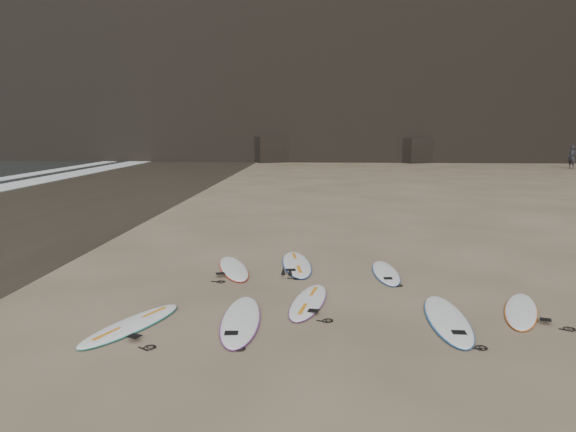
% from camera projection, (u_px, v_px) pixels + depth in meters
% --- Properties ---
extents(ground, '(240.00, 240.00, 0.00)m').
position_uv_depth(ground, '(357.00, 311.00, 10.39)').
color(ground, '#897559').
rests_on(ground, ground).
extents(surfboard_0, '(1.45, 2.45, 0.09)m').
position_uv_depth(surfboard_0, '(132.00, 324.00, 9.55)').
color(surfboard_0, white).
rests_on(surfboard_0, ground).
extents(surfboard_1, '(0.80, 2.71, 0.10)m').
position_uv_depth(surfboard_1, '(241.00, 320.00, 9.77)').
color(surfboard_1, white).
rests_on(surfboard_1, ground).
extents(surfboard_2, '(0.94, 2.42, 0.09)m').
position_uv_depth(surfboard_2, '(308.00, 301.00, 10.82)').
color(surfboard_2, white).
rests_on(surfboard_2, ground).
extents(surfboard_3, '(0.71, 2.73, 0.10)m').
position_uv_depth(surfboard_3, '(448.00, 319.00, 9.81)').
color(surfboard_3, white).
rests_on(surfboard_3, ground).
extents(surfboard_4, '(1.26, 2.31, 0.08)m').
position_uv_depth(surfboard_4, '(521.00, 310.00, 10.29)').
color(surfboard_4, white).
rests_on(surfboard_4, ground).
extents(surfboard_5, '(1.27, 2.52, 0.09)m').
position_uv_depth(surfboard_5, '(234.00, 268.00, 13.36)').
color(surfboard_5, white).
rests_on(surfboard_5, ground).
extents(surfboard_6, '(1.00, 2.77, 0.10)m').
position_uv_depth(surfboard_6, '(297.00, 264.00, 13.76)').
color(surfboard_6, white).
rests_on(surfboard_6, ground).
extents(surfboard_7, '(0.62, 2.25, 0.08)m').
position_uv_depth(surfboard_7, '(386.00, 272.00, 12.97)').
color(surfboard_7, white).
rests_on(surfboard_7, ground).
extents(person_a, '(0.73, 0.82, 1.88)m').
position_uv_depth(person_a, '(572.00, 157.00, 45.86)').
color(person_a, black).
rests_on(person_a, ground).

